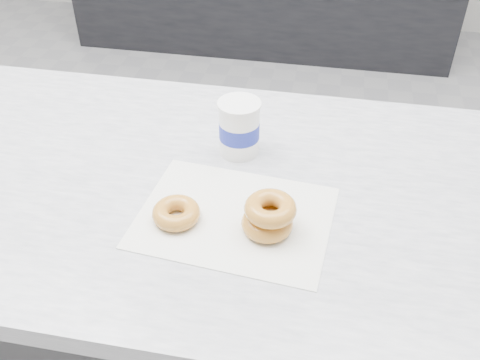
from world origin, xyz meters
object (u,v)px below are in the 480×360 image
object	(u,v)px
counter	(105,306)
coffee_cup	(239,127)
donut_single	(176,213)
donut_stack	(269,216)

from	to	relation	value
counter	coffee_cup	size ratio (longest dim) A/B	26.15
donut_single	donut_stack	size ratio (longest dim) A/B	0.75
coffee_cup	donut_stack	bearing A→B (deg)	-49.54
counter	donut_stack	distance (m)	0.65
counter	coffee_cup	distance (m)	0.61
donut_stack	coffee_cup	xyz separation A→B (m)	(-0.09, 0.22, 0.03)
counter	donut_single	size ratio (longest dim) A/B	35.63
counter	coffee_cup	xyz separation A→B (m)	(0.33, 0.11, 0.51)
donut_single	donut_stack	bearing A→B (deg)	1.86
donut_stack	coffee_cup	world-z (taller)	coffee_cup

